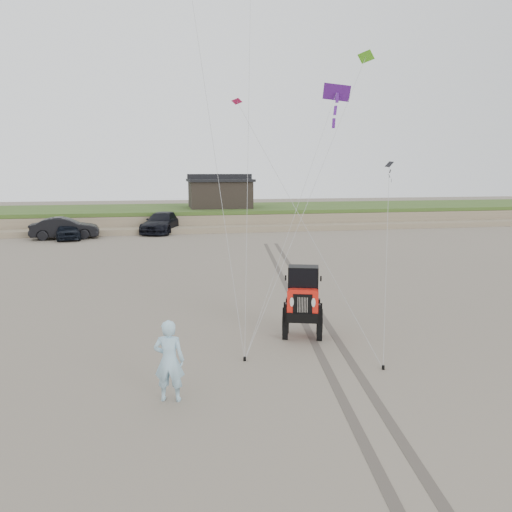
# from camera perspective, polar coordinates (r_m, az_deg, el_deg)

# --- Properties ---
(ground) EXTENTS (160.00, 160.00, 0.00)m
(ground) POSITION_cam_1_polar(r_m,az_deg,el_deg) (15.01, 5.79, -11.66)
(ground) COLOR #6B6054
(ground) RESTS_ON ground
(dune_ridge) EXTENTS (160.00, 14.25, 1.73)m
(dune_ridge) POSITION_cam_1_polar(r_m,az_deg,el_deg) (51.23, -6.44, 4.54)
(dune_ridge) COLOR #7A6B54
(dune_ridge) RESTS_ON ground
(cabin) EXTENTS (6.40, 5.40, 3.35)m
(cabin) POSITION_cam_1_polar(r_m,az_deg,el_deg) (50.77, -4.18, 7.26)
(cabin) COLOR black
(cabin) RESTS_ON dune_ridge
(truck_a) EXTENTS (2.66, 4.77, 1.53)m
(truck_a) POSITION_cam_1_polar(r_m,az_deg,el_deg) (42.77, -20.73, 2.86)
(truck_a) COLOR black
(truck_a) RESTS_ON ground
(truck_b) EXTENTS (5.38, 2.25, 1.73)m
(truck_b) POSITION_cam_1_polar(r_m,az_deg,el_deg) (42.95, -21.02, 3.00)
(truck_b) COLOR black
(truck_b) RESTS_ON ground
(truck_c) EXTENTS (4.41, 6.64, 1.79)m
(truck_c) POSITION_cam_1_polar(r_m,az_deg,el_deg) (44.86, -10.66, 3.78)
(truck_c) COLOR black
(truck_c) RESTS_ON ground
(jeep) EXTENTS (3.61, 5.50, 1.89)m
(jeep) POSITION_cam_1_polar(r_m,az_deg,el_deg) (16.57, 5.36, -6.11)
(jeep) COLOR red
(jeep) RESTS_ON ground
(man) EXTENTS (0.82, 0.63, 2.01)m
(man) POSITION_cam_1_polar(r_m,az_deg,el_deg) (12.30, -9.89, -11.69)
(man) COLOR #89B9D5
(man) RESTS_ON ground
(kite_flock) EXTENTS (8.33, 7.98, 8.17)m
(kite_flock) POSITION_cam_1_polar(r_m,az_deg,el_deg) (24.22, 6.82, 20.39)
(kite_flock) COLOR #5CC322
(kite_flock) RESTS_ON ground
(stake_main) EXTENTS (0.08, 0.08, 0.12)m
(stake_main) POSITION_cam_1_polar(r_m,az_deg,el_deg) (14.81, -1.30, -11.67)
(stake_main) COLOR black
(stake_main) RESTS_ON ground
(stake_aux) EXTENTS (0.08, 0.08, 0.12)m
(stake_aux) POSITION_cam_1_polar(r_m,az_deg,el_deg) (14.64, 14.34, -12.24)
(stake_aux) COLOR black
(stake_aux) RESTS_ON ground
(tire_tracks) EXTENTS (5.22, 29.74, 0.01)m
(tire_tracks) POSITION_cam_1_polar(r_m,az_deg,el_deg) (22.87, 4.79, -4.07)
(tire_tracks) COLOR #4C443D
(tire_tracks) RESTS_ON ground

